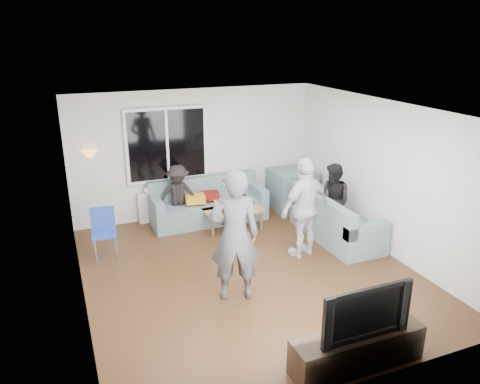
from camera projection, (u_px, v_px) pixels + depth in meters
name	position (u px, v px, depth m)	size (l,w,h in m)	color
floor	(248.00, 273.00, 7.48)	(5.00, 5.50, 0.04)	#56351C
ceiling	(249.00, 108.00, 6.61)	(5.00, 5.50, 0.04)	white
wall_back	(195.00, 153.00, 9.47)	(5.00, 0.04, 2.60)	silver
wall_front	(358.00, 282.00, 4.62)	(5.00, 0.04, 2.60)	silver
wall_left	(74.00, 220.00, 6.15)	(0.04, 5.50, 2.60)	silver
wall_right	(384.00, 177.00, 7.94)	(0.04, 5.50, 2.60)	silver
window_frame	(167.00, 145.00, 9.10)	(1.62, 0.06, 1.47)	white
window_glass	(167.00, 145.00, 9.06)	(1.50, 0.02, 1.35)	black
window_mullion	(167.00, 145.00, 9.06)	(0.05, 0.03, 1.35)	white
radiator	(170.00, 204.00, 9.47)	(1.30, 0.12, 0.62)	silver
potted_plant	(182.00, 180.00, 9.37)	(0.20, 0.16, 0.37)	#29672C
vase	(148.00, 189.00, 9.16)	(0.17, 0.17, 0.17)	white
sofa_back_section	(209.00, 201.00, 9.35)	(2.30, 0.85, 0.85)	slate
sofa_right_section	(337.00, 216.00, 8.57)	(0.85, 2.00, 0.85)	slate
sofa_corner	(292.00, 189.00, 10.02)	(0.85, 0.85, 0.85)	slate
cushion_yellow	(195.00, 199.00, 9.20)	(0.38, 0.32, 0.14)	gold
cushion_red	(210.00, 195.00, 9.39)	(0.36, 0.30, 0.13)	maroon
coffee_table	(233.00, 219.00, 9.05)	(1.10, 0.60, 0.40)	#A5874F
pitcher	(230.00, 204.00, 9.00)	(0.17, 0.17, 0.17)	#9A1C47
side_chair	(104.00, 234.00, 7.80)	(0.40, 0.40, 0.86)	#2645A6
floor_lamp	(93.00, 189.00, 8.93)	(0.32, 0.32, 1.56)	orange
player_left	(235.00, 236.00, 6.46)	(0.71, 0.46, 1.93)	#454449
player_right	(305.00, 208.00, 7.77)	(1.01, 0.42, 1.72)	silver
spectator_right	(333.00, 201.00, 8.60)	(0.67, 0.52, 1.38)	black
spectator_back	(178.00, 195.00, 9.10)	(0.79, 0.45, 1.22)	black
tv_console	(357.00, 349.00, 5.31)	(1.60, 0.40, 0.44)	#2F2217
television	(361.00, 309.00, 5.14)	(1.11, 0.15, 0.64)	black
bottle_c	(231.00, 202.00, 9.09)	(0.07, 0.07, 0.19)	black
bottle_e	(244.00, 199.00, 9.20)	(0.07, 0.07, 0.23)	black
bottle_a	(216.00, 205.00, 8.89)	(0.07, 0.07, 0.20)	orange
bottle_b	(232.00, 206.00, 8.78)	(0.08, 0.08, 0.26)	#347916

